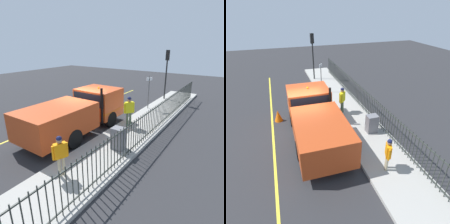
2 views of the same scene
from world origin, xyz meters
TOP-DOWN VIEW (x-y plane):
  - ground_plane at (0.00, 0.00)m, footprint 52.07×52.07m
  - sidewalk_slab at (3.26, 0.00)m, footprint 2.56×23.67m
  - lane_marking at (-1.84, 0.00)m, footprint 0.12×21.30m
  - work_truck at (0.51, -0.60)m, footprint 2.58×6.67m
  - worker_standing at (2.74, 1.15)m, footprint 0.51×0.54m
  - pedestrian_distant at (2.90, -4.37)m, footprint 0.37×0.57m
  - iron_fence at (4.29, 0.00)m, footprint 0.04×20.15m
  - traffic_light_near at (2.38, 8.49)m, footprint 0.33×0.25m
  - utility_cabinet at (3.62, -1.48)m, footprint 0.62×0.49m
  - traffic_cone at (-1.41, 1.68)m, footprint 0.52×0.52m
  - street_sign at (2.28, 5.06)m, footprint 0.32×0.42m

SIDE VIEW (x-z plane):
  - ground_plane at x=0.00m, z-range 0.00..0.00m
  - lane_marking at x=-1.84m, z-range 0.00..0.01m
  - sidewalk_slab at x=3.26m, z-range 0.00..0.16m
  - traffic_cone at x=-1.41m, z-range 0.00..0.74m
  - utility_cabinet at x=3.62m, z-range 0.16..1.21m
  - iron_fence at x=4.29m, z-range 0.17..1.68m
  - pedestrian_distant at x=2.90m, z-range 0.35..1.98m
  - work_truck at x=0.51m, z-range 0.00..2.54m
  - worker_standing at x=2.74m, z-range 0.37..2.19m
  - street_sign at x=2.28m, z-range 0.46..2.91m
  - traffic_light_near at x=2.38m, z-range 1.03..5.22m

